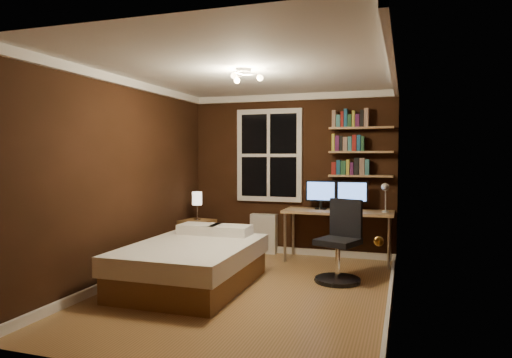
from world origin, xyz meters
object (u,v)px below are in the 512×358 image
(radiator, at_px, (264,234))
(office_chair, at_px, (340,250))
(bed, at_px, (192,264))
(desk, at_px, (338,215))
(bedside_lamp, at_px, (197,206))
(nightstand, at_px, (197,238))
(monitor_left, at_px, (321,195))
(monitor_right, at_px, (352,196))
(desk_lamp, at_px, (385,197))

(radiator, bearing_deg, office_chair, -42.48)
(bed, bearing_deg, desk, 50.83)
(bedside_lamp, height_order, office_chair, office_chair)
(nightstand, relative_size, monitor_left, 1.23)
(monitor_left, height_order, monitor_right, same)
(desk, bearing_deg, desk_lamp, -8.14)
(nightstand, bearing_deg, bed, -57.83)
(radiator, xyz_separation_m, monitor_left, (0.93, -0.12, 0.65))
(monitor_left, xyz_separation_m, desk_lamp, (0.93, -0.17, 0.00))
(radiator, bearing_deg, nightstand, -150.66)
(desk_lamp, relative_size, office_chair, 0.44)
(monitor_right, distance_m, office_chair, 1.27)
(bedside_lamp, distance_m, monitor_right, 2.34)
(bedside_lamp, height_order, desk, bedside_lamp)
(bedside_lamp, xyz_separation_m, office_chair, (2.28, -0.74, -0.39))
(monitor_left, bearing_deg, desk, -16.50)
(bed, bearing_deg, office_chair, 24.68)
(monitor_right, bearing_deg, radiator, 174.89)
(bedside_lamp, xyz_separation_m, monitor_right, (2.30, 0.39, 0.19))
(radiator, relative_size, monitor_left, 1.37)
(bedside_lamp, relative_size, desk_lamp, 0.99)
(desk, xyz_separation_m, monitor_right, (0.19, 0.08, 0.28))
(bedside_lamp, xyz_separation_m, radiator, (0.91, 0.51, -0.46))
(radiator, relative_size, desk, 0.39)
(desk, bearing_deg, monitor_left, 163.50)
(radiator, distance_m, desk, 1.27)
(desk, distance_m, monitor_right, 0.35)
(desk_lamp, bearing_deg, bedside_lamp, -175.56)
(desk_lamp, height_order, office_chair, desk_lamp)
(bed, xyz_separation_m, radiator, (0.26, 2.01, 0.04))
(monitor_right, bearing_deg, monitor_left, 180.00)
(bedside_lamp, distance_m, radiator, 1.15)
(bedside_lamp, distance_m, office_chair, 2.43)
(radiator, bearing_deg, desk_lamp, -9.11)
(bed, relative_size, radiator, 3.01)
(nightstand, distance_m, radiator, 1.05)
(nightstand, distance_m, bedside_lamp, 0.50)
(bedside_lamp, bearing_deg, monitor_left, 11.93)
(office_chair, bearing_deg, desk, 120.02)
(bed, bearing_deg, radiator, 82.25)
(bed, xyz_separation_m, bedside_lamp, (-0.65, 1.50, 0.50))
(nightstand, bearing_deg, desk, 17.05)
(bedside_lamp, bearing_deg, desk_lamp, 4.44)
(bed, relative_size, monitor_right, 4.13)
(bed, xyz_separation_m, nightstand, (-0.65, 1.50, 0.01))
(desk, bearing_deg, monitor_right, 22.17)
(bed, xyz_separation_m, monitor_right, (1.65, 1.89, 0.69))
(office_chair, bearing_deg, desk_lamp, 83.35)
(nightstand, bearing_deg, desk_lamp, 13.11)
(bed, relative_size, nightstand, 3.37)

